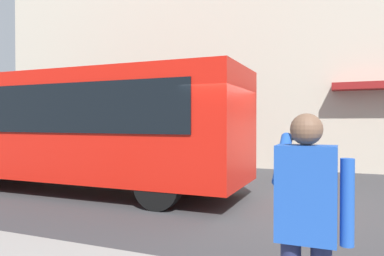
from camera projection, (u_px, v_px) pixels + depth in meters
name	position (u px, v px, depth m)	size (l,w,h in m)	color
ground_plane	(257.00, 208.00, 7.47)	(60.00, 60.00, 0.00)	#38383A
building_facade_far	(296.00, 11.00, 13.65)	(28.00, 1.55, 12.00)	beige
red_bus	(75.00, 126.00, 9.44)	(9.05, 2.54, 3.08)	red
pedestrian_photographer	(307.00, 216.00, 2.48)	(0.53, 0.52, 1.70)	#1E2347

